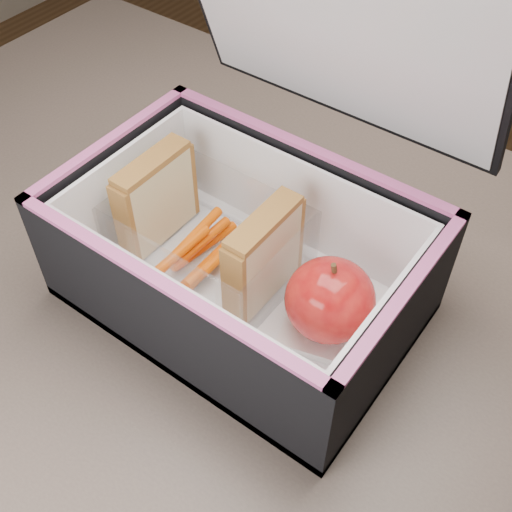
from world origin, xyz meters
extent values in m
cube|color=brown|center=(0.00, 0.00, 0.73)|extent=(1.20, 0.80, 0.03)
cube|color=#382D26|center=(-0.55, 0.35, 0.36)|extent=(0.05, 0.05, 0.72)
cube|color=black|center=(0.01, 0.15, 0.98)|extent=(0.33, 0.08, 0.20)
cube|color=tan|center=(-0.12, 0.01, 0.82)|extent=(0.01, 0.09, 0.09)
cube|color=#BF5E6D|center=(-0.11, 0.01, 0.81)|extent=(0.01, 0.09, 0.09)
cube|color=tan|center=(-0.10, 0.01, 0.82)|extent=(0.01, 0.09, 0.09)
cube|color=brown|center=(-0.11, 0.01, 0.87)|extent=(0.03, 0.09, 0.01)
cube|color=tan|center=(0.02, 0.01, 0.82)|extent=(0.01, 0.09, 0.09)
cube|color=#BF5E6D|center=(0.03, 0.01, 0.81)|extent=(0.01, 0.09, 0.09)
cube|color=tan|center=(0.04, 0.01, 0.82)|extent=(0.01, 0.09, 0.09)
cube|color=brown|center=(0.03, 0.01, 0.87)|extent=(0.03, 0.09, 0.01)
cylinder|color=#E24200|center=(-0.04, -0.01, 0.78)|extent=(0.01, 0.09, 0.01)
cylinder|color=#E24200|center=(-0.05, 0.01, 0.79)|extent=(0.01, 0.09, 0.01)
cylinder|color=#E24200|center=(-0.06, 0.01, 0.80)|extent=(0.02, 0.09, 0.01)
cylinder|color=#E24200|center=(-0.05, 0.02, 0.78)|extent=(0.02, 0.09, 0.01)
cylinder|color=#E24200|center=(-0.03, 0.02, 0.79)|extent=(0.01, 0.09, 0.01)
cylinder|color=#E24200|center=(-0.05, -0.02, 0.80)|extent=(0.01, 0.09, 0.01)
cylinder|color=#E24200|center=(-0.03, -0.02, 0.78)|extent=(0.02, 0.09, 0.01)
cylinder|color=#E24200|center=(-0.03, 0.00, 0.79)|extent=(0.02, 0.09, 0.01)
cube|color=white|center=(0.10, 0.01, 0.77)|extent=(0.09, 0.09, 0.01)
ellipsoid|color=#95060C|center=(0.10, 0.01, 0.81)|extent=(0.10, 0.10, 0.08)
cylinder|color=#48321A|center=(0.10, 0.01, 0.85)|extent=(0.01, 0.01, 0.01)
camera|label=1|loc=(0.27, -0.32, 1.27)|focal=45.00mm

